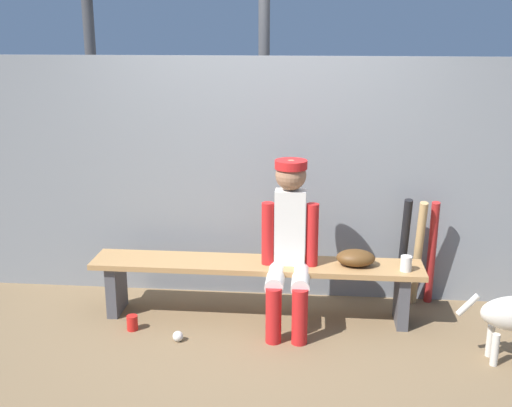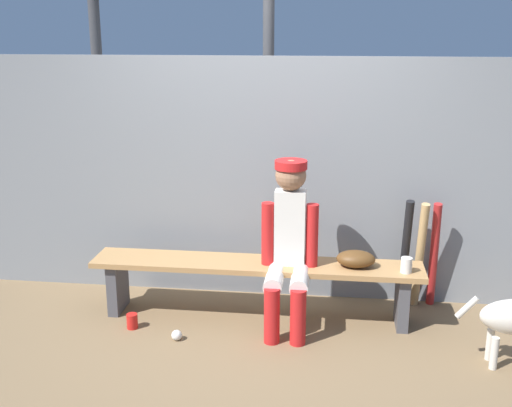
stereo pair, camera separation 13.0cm
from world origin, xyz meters
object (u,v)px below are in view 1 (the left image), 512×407
bat_aluminum_black (403,252)px  bat_wood_tan (418,254)px  baseball_glove (356,258)px  cup_on_ground (132,323)px  baseball (178,336)px  dugout_bench (256,274)px  bat_aluminum_red (432,253)px  player_seated (289,241)px  cup_on_bench (406,264)px

bat_aluminum_black → bat_wood_tan: bearing=-17.5°
baseball_glove → cup_on_ground: 1.68m
bat_wood_tan → baseball: 1.92m
dugout_bench → bat_aluminum_red: (1.33, 0.35, 0.08)m
dugout_bench → baseball_glove: bearing=0.0°
bat_wood_tan → cup_on_ground: bat_wood_tan is taller
cup_on_ground → player_seated: bearing=9.7°
cup_on_ground → bat_aluminum_red: bearing=16.3°
dugout_bench → cup_on_bench: (1.08, -0.07, 0.15)m
bat_aluminum_black → dugout_bench: bearing=-163.2°
dugout_bench → cup_on_ground: (-0.87, -0.30, -0.29)m
dugout_bench → baseball_glove: baseball_glove is taller
baseball → cup_on_ground: bearing=159.4°
player_seated → bat_aluminum_red: (1.08, 0.45, -0.22)m
baseball_glove → bat_wood_tan: 0.58m
bat_aluminum_red → cup_on_bench: bat_aluminum_red is taller
bat_aluminum_black → cup_on_ground: bat_aluminum_black is taller
player_seated → baseball_glove: (0.48, 0.10, -0.15)m
bat_wood_tan → bat_aluminum_red: (0.11, 0.05, -0.01)m
bat_wood_tan → baseball: size_ratio=11.82×
bat_aluminum_red → baseball: 2.03m
cup_on_ground → baseball_glove: bearing=10.5°
cup_on_bench → dugout_bench: bearing=176.4°
player_seated → bat_wood_tan: player_seated is taller
dugout_bench → bat_aluminum_black: (1.11, 0.34, 0.09)m
dugout_bench → baseball: (-0.51, -0.43, -0.31)m
bat_aluminum_red → cup_on_bench: size_ratio=7.80×
baseball → cup_on_ground: 0.39m
cup_on_bench → player_seated: bearing=-177.5°
baseball_glove → bat_aluminum_red: 0.70m
bat_wood_tan → bat_aluminum_red: bearing=22.9°
bat_aluminum_black → cup_on_ground: 2.11m
baseball → dugout_bench: bearing=40.6°
dugout_bench → player_seated: 0.41m
cup_on_bench → baseball: bearing=-167.0°
bat_aluminum_black → bat_wood_tan: bat_aluminum_black is taller
baseball_glove → bat_wood_tan: bearing=31.6°
bat_aluminum_black → cup_on_bench: (-0.03, -0.40, 0.06)m
cup_on_ground → bat_aluminum_black: bearing=17.7°
player_seated → cup_on_ground: size_ratio=11.05×
bat_aluminum_black → cup_on_ground: bearing=-162.3°
dugout_bench → baseball_glove: size_ratio=8.72×
player_seated → bat_aluminum_black: 0.99m
cup_on_ground → cup_on_bench: (1.95, 0.23, 0.44)m
bat_aluminum_red → cup_on_ground: (-2.20, -0.65, -0.37)m
dugout_bench → bat_wood_tan: size_ratio=2.79×
baseball_glove → bat_aluminum_red: size_ratio=0.33×
player_seated → bat_wood_tan: bearing=22.7°
player_seated → bat_aluminum_black: player_seated is taller
bat_aluminum_black → bat_aluminum_red: size_ratio=1.02×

